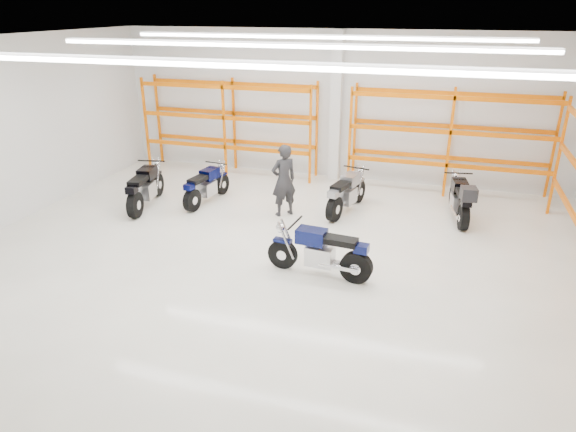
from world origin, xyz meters
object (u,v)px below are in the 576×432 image
(motorcycle_back_b, at_px, (205,187))
(structural_column, at_px, (336,107))
(motorcycle_back_a, at_px, (145,189))
(standing_man, at_px, (284,180))
(motorcycle_back_d, at_px, (461,200))
(motorcycle_back_c, at_px, (346,194))
(motorcycle_main, at_px, (324,253))

(motorcycle_back_b, distance_m, structural_column, 4.73)
(structural_column, bearing_deg, motorcycle_back_a, -137.14)
(motorcycle_back_b, relative_size, structural_column, 0.46)
(structural_column, bearing_deg, standing_man, -99.77)
(motorcycle_back_b, bearing_deg, motorcycle_back_d, 6.44)
(motorcycle_back_c, height_order, standing_man, standing_man)
(motorcycle_back_d, xyz_separation_m, standing_man, (-4.40, -0.92, 0.39))
(motorcycle_back_c, relative_size, motorcycle_back_d, 0.97)
(motorcycle_back_d, relative_size, structural_column, 0.50)
(motorcycle_back_c, bearing_deg, structural_column, 108.23)
(motorcycle_back_d, height_order, standing_man, standing_man)
(motorcycle_back_a, bearing_deg, motorcycle_back_d, 10.56)
(motorcycle_back_b, xyz_separation_m, motorcycle_back_c, (3.84, 0.48, 0.03))
(standing_man, bearing_deg, motorcycle_back_d, 147.09)
(motorcycle_back_a, xyz_separation_m, standing_man, (3.76, 0.60, 0.41))
(motorcycle_back_a, height_order, motorcycle_back_c, motorcycle_back_a)
(motorcycle_back_b, bearing_deg, structural_column, 48.31)
(motorcycle_back_a, bearing_deg, structural_column, 42.86)
(motorcycle_back_c, relative_size, structural_column, 0.49)
(motorcycle_back_a, distance_m, motorcycle_back_d, 8.30)
(structural_column, bearing_deg, motorcycle_back_d, -33.38)
(motorcycle_back_b, distance_m, motorcycle_back_d, 6.77)
(motorcycle_main, bearing_deg, motorcycle_back_b, 142.95)
(motorcycle_back_d, bearing_deg, structural_column, 146.62)
(motorcycle_back_c, distance_m, standing_man, 1.70)
(structural_column, bearing_deg, motorcycle_main, -79.58)
(motorcycle_main, bearing_deg, standing_man, 121.06)
(motorcycle_back_c, bearing_deg, motorcycle_back_b, -172.92)
(motorcycle_main, xyz_separation_m, motorcycle_back_b, (-4.08, 3.08, -0.03))
(motorcycle_back_a, relative_size, motorcycle_back_b, 1.11)
(motorcycle_back_b, height_order, motorcycle_back_c, motorcycle_back_c)
(motorcycle_back_c, bearing_deg, motorcycle_main, -86.02)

